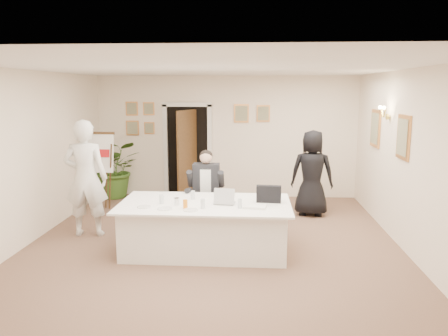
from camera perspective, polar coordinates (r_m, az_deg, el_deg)
floor at (r=7.06m, az=-1.55°, el=-10.40°), size 7.00×7.00×0.00m
ceiling at (r=6.62m, az=-1.67°, el=12.93°), size 6.00×7.00×0.02m
wall_back at (r=10.16m, az=0.28°, el=4.07°), size 6.00×0.10×2.80m
wall_front at (r=3.33m, az=-7.43°, el=-8.91°), size 6.00×0.10×2.80m
wall_left at (r=7.60m, az=-24.76°, el=1.05°), size 0.10×7.00×2.80m
wall_right at (r=7.08m, az=23.36°, el=0.54°), size 0.10×7.00×2.80m
doorway at (r=10.12m, az=-4.78°, el=1.97°), size 1.14×0.86×2.20m
pictures_back_wall at (r=10.17m, az=-4.26°, el=6.59°), size 3.40×0.06×0.80m
pictures_right_wall at (r=8.16m, az=20.57°, el=4.38°), size 0.06×2.20×0.80m
wall_sconce at (r=8.11m, az=20.25°, el=6.86°), size 0.20×0.30×0.24m
conference_table at (r=6.82m, az=-2.48°, el=-7.68°), size 2.61×1.40×0.78m
seated_man at (r=7.71m, az=-2.36°, el=-2.94°), size 0.70×0.73×1.47m
flip_chart at (r=9.40m, az=-15.55°, el=-0.85°), size 0.56×0.36×1.60m
standing_man at (r=7.77m, az=-17.60°, el=-1.30°), size 0.77×0.54×2.00m
standing_woman at (r=8.81m, az=11.42°, el=-0.65°), size 0.91×0.67×1.71m
potted_palm at (r=10.45m, az=-13.98°, el=-0.09°), size 1.34×1.21×1.35m
laptop at (r=6.65m, az=0.08°, el=-3.47°), size 0.35×0.38×0.28m
laptop_bag at (r=6.74m, az=5.87°, el=-3.40°), size 0.38×0.14×0.26m
paper_stack at (r=6.45m, az=4.05°, el=-5.04°), size 0.36×0.28×0.03m
plate_left at (r=6.56m, az=-10.43°, el=-5.00°), size 0.22×0.22×0.01m
plate_mid at (r=6.41m, az=-7.73°, el=-5.29°), size 0.28×0.28×0.01m
plate_near at (r=6.30m, az=-4.37°, el=-5.50°), size 0.24×0.24×0.01m
glass_a at (r=6.71m, az=-8.16°, el=-4.05°), size 0.08×0.08×0.14m
glass_b at (r=6.39m, az=-2.79°, el=-4.69°), size 0.08×0.08×0.14m
glass_c at (r=6.40m, az=2.09°, el=-4.66°), size 0.07×0.07×0.14m
glass_d at (r=6.91m, az=-4.08°, el=-3.55°), size 0.07×0.07×0.14m
oj_glass at (r=6.40m, az=-5.08°, el=-4.73°), size 0.07×0.07×0.13m
steel_jug at (r=6.60m, az=-6.19°, el=-4.37°), size 0.09×0.09×0.11m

